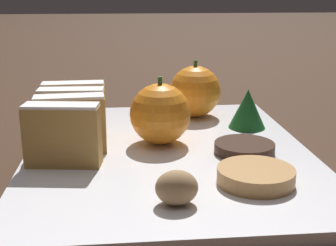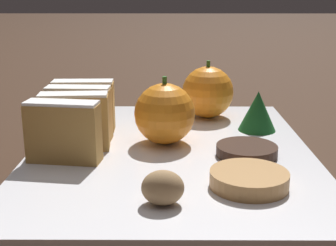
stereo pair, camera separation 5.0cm
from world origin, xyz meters
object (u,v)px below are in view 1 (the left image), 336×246
object	(u,v)px
orange_far	(160,114)
walnut	(177,188)
chocolate_cookie	(244,148)
orange_near	(195,91)

from	to	relation	value
orange_far	walnut	bearing A→B (deg)	-89.88
orange_far	walnut	size ratio (longest dim) A/B	2.18
walnut	chocolate_cookie	bearing A→B (deg)	53.06
orange_far	chocolate_cookie	distance (m)	0.10
walnut	orange_near	bearing A→B (deg)	78.12
orange_near	chocolate_cookie	bearing A→B (deg)	-78.86
orange_near	orange_far	world-z (taller)	same
orange_near	chocolate_cookie	xyz separation A→B (m)	(0.03, -0.15, -0.03)
orange_near	orange_far	size ratio (longest dim) A/B	1.01
walnut	chocolate_cookie	size ratio (longest dim) A/B	0.55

